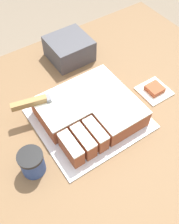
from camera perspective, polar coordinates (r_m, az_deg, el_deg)
The scene contains 9 objects.
ground_plane at distance 1.73m, azimuth 0.37°, elevation -20.29°, with size 8.00×8.00×0.00m, color #7F705B.
countertop at distance 1.32m, azimuth 0.47°, elevation -14.54°, with size 1.40×1.10×0.88m.
cake_board at distance 0.95m, azimuth -0.00°, elevation -1.45°, with size 0.37×0.34×0.01m.
cake at distance 0.92m, azimuth 0.11°, elevation 0.33°, with size 0.32×0.28×0.07m.
knife at distance 0.91m, azimuth -10.39°, elevation 2.60°, with size 0.34×0.10×0.02m.
coffee_cup at distance 0.83m, azimuth -12.40°, elevation -10.72°, with size 0.08×0.08×0.09m.
paper_napkin at distance 1.07m, azimuth 13.87°, elevation 4.47°, with size 0.11×0.11×0.01m.
brownie at distance 1.06m, azimuth 14.01°, elevation 4.94°, with size 0.06×0.06×0.02m.
storage_box at distance 1.16m, azimuth -4.45°, elevation 13.57°, with size 0.17×0.16×0.10m.
Camera 1 is at (-0.30, -0.42, 1.65)m, focal length 42.00 mm.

